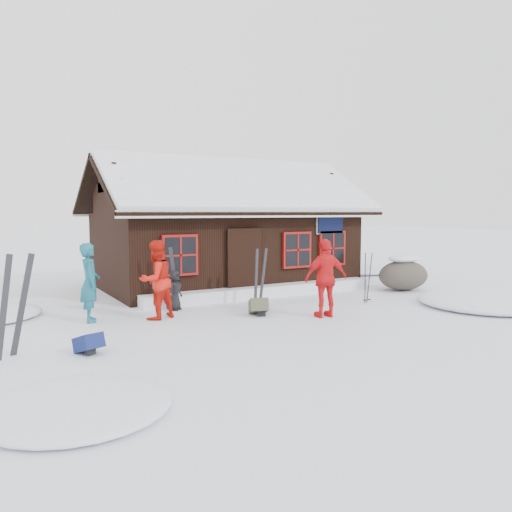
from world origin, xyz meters
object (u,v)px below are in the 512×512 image
object	(u,v)px
skier_crouched	(175,291)
skier_orange_left	(156,280)
backpack_blue	(89,346)
skier_orange_right	(326,278)
boulder	(403,274)
ski_pair_left	(13,306)
ski_poles	(367,278)
skier_teal	(90,282)
backpack_olive	(258,309)

from	to	relation	value
skier_crouched	skier_orange_left	bearing A→B (deg)	-175.58
skier_orange_left	skier_crouched	xyz separation A→B (m)	(0.77, 0.80, -0.42)
backpack_blue	skier_orange_right	bearing A→B (deg)	-13.40
boulder	ski_pair_left	distance (m)	11.76
skier_orange_right	ski_poles	bearing A→B (deg)	-148.73
ski_poles	backpack_blue	world-z (taller)	ski_poles
skier_teal	backpack_olive	xyz separation A→B (m)	(3.74, -1.31, -0.76)
backpack_olive	boulder	bearing A→B (deg)	32.27
skier_teal	backpack_blue	distance (m)	2.88
backpack_olive	skier_orange_left	bearing A→B (deg)	-177.52
skier_teal	ski_pair_left	bearing A→B (deg)	149.14
skier_crouched	backpack_blue	xyz separation A→B (m)	(-2.77, -3.02, -0.38)
ski_pair_left	boulder	bearing A→B (deg)	-7.00
ski_pair_left	backpack_blue	world-z (taller)	ski_pair_left
boulder	backpack_olive	xyz separation A→B (m)	(-6.09, -1.10, -0.36)
skier_crouched	backpack_olive	world-z (taller)	skier_crouched
skier_orange_right	backpack_olive	size ratio (longest dim) A/B	3.30
skier_orange_right	ski_pair_left	bearing A→B (deg)	6.86
skier_orange_right	skier_crouched	bearing A→B (deg)	-34.85
ski_poles	backpack_blue	distance (m)	7.97
skier_orange_left	ski_pair_left	bearing A→B (deg)	6.34
skier_crouched	skier_orange_right	bearing A→B (deg)	-84.18
skier_orange_right	boulder	xyz separation A→B (m)	(4.79, 2.10, -0.43)
skier_orange_left	boulder	xyz separation A→B (m)	(8.42, 0.28, -0.42)
skier_teal	ski_poles	xyz separation A→B (m)	(7.25, -1.35, -0.23)
backpack_olive	skier_crouched	bearing A→B (deg)	155.90
backpack_olive	backpack_blue	bearing A→B (deg)	-140.07
skier_orange_left	skier_crouched	size ratio (longest dim) A/B	1.83
skier_teal	skier_orange_right	size ratio (longest dim) A/B	0.97
backpack_blue	ski_poles	bearing A→B (deg)	-7.58
boulder	ski_pair_left	size ratio (longest dim) A/B	0.94
skier_orange_left	skier_orange_right	world-z (taller)	skier_orange_right
ski_poles	backpack_olive	bearing A→B (deg)	179.42
skier_orange_left	backpack_olive	xyz separation A→B (m)	(2.32, -0.83, -0.78)
skier_orange_right	ski_poles	xyz separation A→B (m)	(2.20, 0.96, -0.26)
ski_poles	backpack_blue	xyz separation A→B (m)	(-7.83, -1.36, -0.55)
skier_teal	ski_pair_left	size ratio (longest dim) A/B	0.98
ski_poles	backpack_olive	xyz separation A→B (m)	(-3.50, 0.04, -0.53)
skier_crouched	ski_poles	distance (m)	5.33
skier_orange_right	boulder	size ratio (longest dim) A/B	1.08
boulder	skier_orange_right	bearing A→B (deg)	-156.34
boulder	ski_poles	xyz separation A→B (m)	(-2.59, -1.14, 0.17)
skier_orange_right	ski_pair_left	distance (m)	6.79
ski_poles	boulder	bearing A→B (deg)	23.69
skier_orange_left	ski_pair_left	xyz separation A→B (m)	(-3.17, -1.73, -0.05)
skier_teal	skier_crouched	distance (m)	2.24
skier_orange_left	backpack_blue	xyz separation A→B (m)	(-2.00, -2.22, -0.80)
skier_orange_right	backpack_blue	world-z (taller)	skier_orange_right
skier_orange_right	backpack_blue	xyz separation A→B (m)	(-5.63, -0.40, -0.81)
ski_pair_left	backpack_olive	bearing A→B (deg)	-7.46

